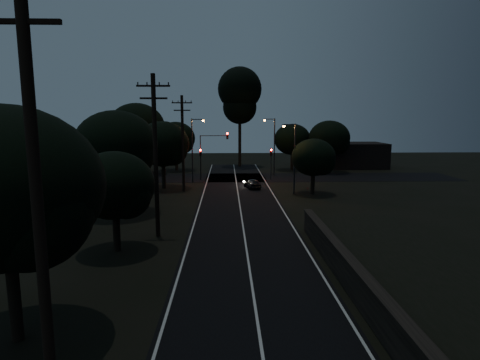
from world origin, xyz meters
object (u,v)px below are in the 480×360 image
utility_pole_mid (155,154)px  signal_right (271,158)px  streetlight_c (293,154)px  utility_pole_far (183,142)px  tall_pine (240,95)px  utility_pole_near (36,195)px  signal_left (201,159)px  car (252,183)px  signal_mast (213,147)px  streetlight_b (273,143)px  streetlight_a (194,146)px

utility_pole_mid → signal_right: utility_pole_mid is taller
utility_pole_mid → streetlight_c: size_ratio=1.47×
utility_pole_far → tall_pine: tall_pine is taller
utility_pole_near → utility_pole_far: bearing=90.0°
signal_left → car: signal_left is taller
tall_pine → signal_mast: 17.20m
streetlight_b → streetlight_c: size_ratio=1.07×
signal_mast → streetlight_a: 3.13m
streetlight_c → streetlight_b: bearing=92.1°
tall_pine → signal_left: 18.35m
utility_pole_far → signal_right: (10.60, 7.99, -2.65)m
utility_pole_mid → signal_left: (1.40, 24.99, -2.90)m
utility_pole_far → streetlight_b: utility_pole_far is taller
signal_mast → signal_right: bearing=-0.0°
streetlight_b → streetlight_c: streetlight_b is taller
signal_left → streetlight_a: size_ratio=0.51×
utility_pole_near → utility_pole_far: utility_pole_near is taller
tall_pine → streetlight_b: (4.31, -11.00, -7.14)m
utility_pole_mid → utility_pole_near: bearing=-90.0°
utility_pole_far → signal_left: (1.40, 7.99, -2.65)m
streetlight_c → car: size_ratio=2.24×
utility_pole_near → car: size_ratio=3.58×
signal_left → tall_pine: bearing=69.5°
utility_pole_far → utility_pole_near: bearing=-90.0°
signal_left → streetlight_c: streetlight_c is taller
utility_pole_mid → car: bearing=67.4°
car → signal_mast: bearing=-66.5°
utility_pole_far → signal_right: bearing=37.0°
utility_pole_near → tall_pine: size_ratio=0.74×
utility_pole_far → signal_mast: utility_pole_far is taller
utility_pole_near → streetlight_b: 47.40m
signal_mast → signal_left: bearing=-179.9°
utility_pole_far → signal_left: utility_pole_far is taller
tall_pine → streetlight_b: size_ratio=2.04×
utility_pole_far → car: 9.33m
tall_pine → signal_right: 17.84m
car → streetlight_a: bearing=-44.5°
utility_pole_far → streetlight_a: 6.10m
signal_left → streetlight_c: bearing=-43.8°
utility_pole_near → signal_right: (10.60, 41.99, -3.41)m
utility_pole_far → signal_left: 8.53m
utility_pole_mid → streetlight_a: (0.69, 23.00, -1.10)m
signal_right → streetlight_a: bearing=-168.7°
utility_pole_near → signal_right: bearing=75.8°
tall_pine → signal_right: tall_pine is taller
signal_right → streetlight_b: size_ratio=0.51×
utility_pole_near → streetlight_a: size_ratio=1.50×
utility_pole_far → streetlight_a: utility_pole_far is taller
streetlight_b → signal_left: bearing=-158.0°
signal_mast → streetlight_a: streetlight_a is taller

